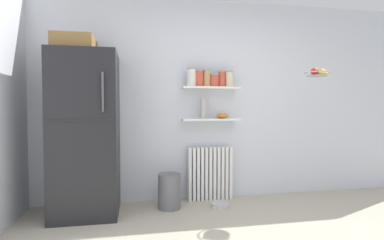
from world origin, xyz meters
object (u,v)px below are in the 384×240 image
(storage_jar_5, at_px, (229,79))
(shelf_bowl, at_px, (222,116))
(radiator, at_px, (210,173))
(storage_jar_3, at_px, (214,81))
(refrigerator, at_px, (86,131))
(pet_food_bowl, at_px, (220,205))
(vase, at_px, (203,109))
(storage_jar_4, at_px, (222,79))
(storage_jar_2, at_px, (207,78))
(hanging_fruit_basket, at_px, (318,73))
(storage_jar_1, at_px, (199,78))
(storage_jar_0, at_px, (191,77))
(trash_bin, at_px, (169,191))

(storage_jar_5, xyz_separation_m, shelf_bowl, (-0.09, -0.00, -0.47))
(radiator, distance_m, storage_jar_3, 1.20)
(refrigerator, bearing_deg, pet_food_bowl, -1.84)
(radiator, xyz_separation_m, vase, (-0.10, -0.03, 0.84))
(storage_jar_4, xyz_separation_m, vase, (-0.25, 0.00, -0.39))
(storage_jar_2, height_order, pet_food_bowl, storage_jar_2)
(storage_jar_2, bearing_deg, vase, 180.00)
(storage_jar_4, height_order, shelf_bowl, storage_jar_4)
(radiator, bearing_deg, storage_jar_5, -6.86)
(vase, bearing_deg, hanging_fruit_basket, -18.02)
(storage_jar_1, bearing_deg, refrigerator, -170.07)
(storage_jar_4, height_order, storage_jar_5, storage_jar_4)
(radiator, bearing_deg, pet_food_bowl, -80.92)
(storage_jar_1, height_order, storage_jar_2, storage_jar_1)
(storage_jar_3, distance_m, storage_jar_4, 0.10)
(radiator, height_order, storage_jar_2, storage_jar_2)
(refrigerator, bearing_deg, vase, 9.56)
(storage_jar_5, height_order, pet_food_bowl, storage_jar_5)
(refrigerator, xyz_separation_m, storage_jar_2, (1.44, 0.23, 0.63))
(storage_jar_2, relative_size, storage_jar_4, 1.01)
(storage_jar_3, xyz_separation_m, pet_food_bowl, (0.00, -0.28, -1.52))
(storage_jar_1, xyz_separation_m, storage_jar_4, (0.30, 0.00, -0.00))
(radiator, xyz_separation_m, storage_jar_2, (-0.05, -0.03, 1.22))
(vase, bearing_deg, shelf_bowl, 0.00)
(storage_jar_1, bearing_deg, storage_jar_2, 0.00)
(storage_jar_0, height_order, storage_jar_5, storage_jar_0)
(refrigerator, xyz_separation_m, pet_food_bowl, (1.54, -0.05, -0.91))
(storage_jar_1, relative_size, trash_bin, 0.53)
(storage_jar_0, bearing_deg, storage_jar_4, -0.00)
(refrigerator, height_order, pet_food_bowl, refrigerator)
(pet_food_bowl, bearing_deg, vase, 117.33)
(storage_jar_1, xyz_separation_m, pet_food_bowl, (0.20, -0.28, -1.54))
(storage_jar_3, distance_m, storage_jar_5, 0.20)
(radiator, bearing_deg, trash_bin, -155.38)
(storage_jar_4, bearing_deg, hanging_fruit_basket, -21.79)
(storage_jar_5, bearing_deg, pet_food_bowl, -125.02)
(storage_jar_2, distance_m, shelf_bowl, 0.52)
(storage_jar_2, height_order, vase, storage_jar_2)
(radiator, relative_size, storage_jar_2, 3.17)
(storage_jar_0, bearing_deg, storage_jar_5, 0.00)
(radiator, xyz_separation_m, storage_jar_0, (-0.25, -0.03, 1.23))
(radiator, height_order, storage_jar_1, storage_jar_1)
(storage_jar_0, distance_m, vase, 0.42)
(storage_jar_2, xyz_separation_m, storage_jar_5, (0.30, 0.00, -0.00))
(hanging_fruit_basket, bearing_deg, storage_jar_1, 162.63)
(storage_jar_2, bearing_deg, hanging_fruit_basket, -18.64)
(storage_jar_3, relative_size, vase, 0.66)
(storage_jar_3, relative_size, pet_food_bowl, 0.76)
(shelf_bowl, bearing_deg, storage_jar_2, 180.00)
(trash_bin, relative_size, pet_food_bowl, 1.90)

